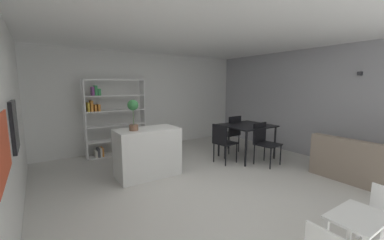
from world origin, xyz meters
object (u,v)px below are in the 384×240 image
kitchen_island (148,152)px  dining_chair_island_side (223,140)px  potted_plant_on_island (133,111)px  sofa (371,168)px  dining_chair_near (264,140)px  built_in_oven (14,126)px  child_chair_right (380,212)px  dining_chair_far (232,131)px  open_bookshelf (111,118)px  child_table (358,224)px  dining_table (247,128)px

kitchen_island → dining_chair_island_side: size_ratio=1.32×
kitchen_island → potted_plant_on_island: potted_plant_on_island is taller
dining_chair_island_side → sofa: bearing=-153.3°
dining_chair_island_side → dining_chair_near: bearing=-131.5°
built_in_oven → child_chair_right: built_in_oven is taller
dining_chair_far → sofa: size_ratio=0.53×
kitchen_island → child_chair_right: 3.46m
potted_plant_on_island → dining_chair_island_side: bearing=-6.4°
open_bookshelf → dining_chair_near: 3.58m
potted_plant_on_island → child_table: (1.10, -3.14, -0.87)m
built_in_oven → potted_plant_on_island: built_in_oven is taller
kitchen_island → dining_chair_near: size_ratio=1.28×
dining_chair_far → dining_table: bearing=86.1°
kitchen_island → child_chair_right: bearing=-66.4°
sofa → child_table: bearing=106.6°
child_table → sofa: sofa is taller
open_bookshelf → sofa: open_bookshelf is taller
built_in_oven → kitchen_island: 2.13m
kitchen_island → dining_chair_island_side: 1.66m
sofa → dining_table: bearing=18.2°
open_bookshelf → dining_table: size_ratio=1.72×
child_chair_right → sofa: bearing=118.2°
dining_chair_near → kitchen_island: bearing=154.9°
kitchen_island → sofa: kitchen_island is taller
built_in_oven → child_chair_right: size_ratio=1.01×
dining_table → child_chair_right: bearing=-108.8°
dining_chair_far → dining_chair_island_side: (-0.75, -0.53, -0.03)m
potted_plant_on_island → sofa: bearing=-35.9°
child_table → child_chair_right: 0.55m
built_in_oven → dining_table: size_ratio=0.57×
dining_chair_far → built_in_oven: bearing=7.3°
open_bookshelf → child_table: (1.04, -4.87, -0.55)m
built_in_oven → dining_chair_island_side: bearing=4.4°
built_in_oven → dining_table: 4.34m
open_bookshelf → dining_table: 3.24m
open_bookshelf → child_chair_right: 5.16m
open_bookshelf → built_in_oven: bearing=-127.7°
kitchen_island → child_table: kitchen_island is taller
child_chair_right → dining_table: bearing=167.8°
open_bookshelf → child_chair_right: open_bookshelf is taller
child_chair_right → dining_chair_near: size_ratio=0.68×
built_in_oven → child_table: 3.92m
built_in_oven → sofa: bearing=-21.3°
potted_plant_on_island → dining_table: size_ratio=0.51×
kitchen_island → dining_chair_near: kitchen_island is taller
potted_plant_on_island → sofa: size_ratio=0.31×
dining_chair_near → open_bookshelf: bearing=128.9°
built_in_oven → open_bookshelf: (1.71, 2.22, -0.29)m
kitchen_island → dining_chair_island_side: kitchen_island is taller
child_chair_right → dining_chair_far: (1.01, 3.45, 0.22)m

